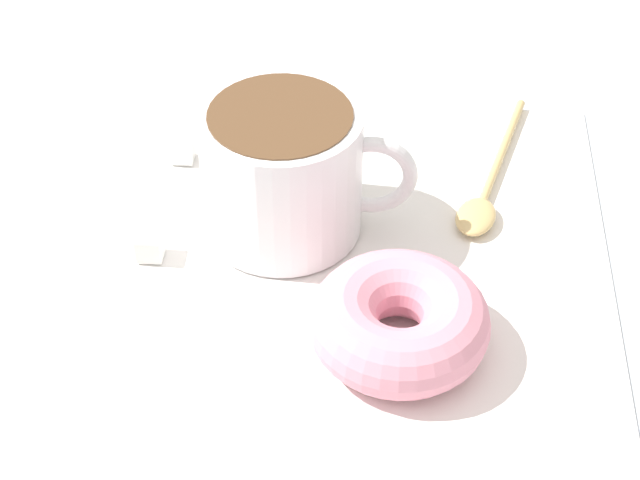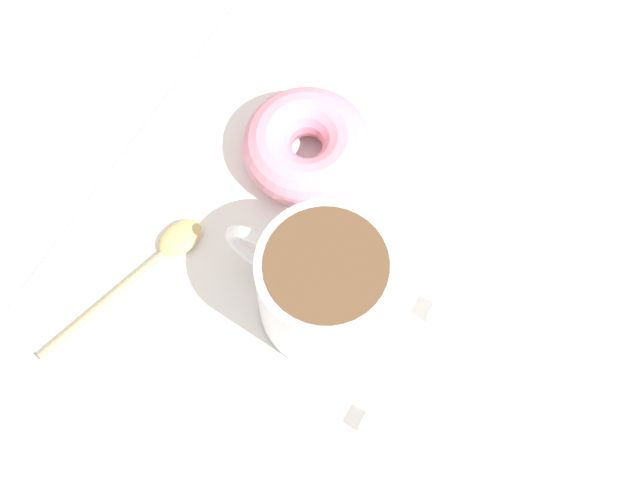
# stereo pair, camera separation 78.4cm
# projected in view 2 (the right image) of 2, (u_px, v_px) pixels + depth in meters

# --- Properties ---
(ground_plane) EXTENTS (1.20, 1.20, 0.02)m
(ground_plane) POSITION_uv_depth(u_px,v_px,m) (355.00, 263.00, 0.79)
(ground_plane) COLOR #B2BCC6
(napkin) EXTENTS (0.35, 0.35, 0.00)m
(napkin) POSITION_uv_depth(u_px,v_px,m) (320.00, 251.00, 0.79)
(napkin) COLOR white
(napkin) RESTS_ON ground_plane
(coffee_cup) EXTENTS (0.13, 0.10, 0.08)m
(coffee_cup) POSITION_uv_depth(u_px,v_px,m) (323.00, 284.00, 0.73)
(coffee_cup) COLOR white
(coffee_cup) RESTS_ON napkin
(donut) EXTENTS (0.10, 0.10, 0.04)m
(donut) POSITION_uv_depth(u_px,v_px,m) (307.00, 147.00, 0.80)
(donut) COLOR pink
(donut) RESTS_ON napkin
(spoon) EXTENTS (0.06, 0.15, 0.01)m
(spoon) POSITION_uv_depth(u_px,v_px,m) (156.00, 258.00, 0.78)
(spoon) COLOR #D8B772
(spoon) RESTS_ON napkin
(sugar_cube) EXTENTS (0.02, 0.02, 0.02)m
(sugar_cube) POSITION_uv_depth(u_px,v_px,m) (441.00, 315.00, 0.76)
(sugar_cube) COLOR white
(sugar_cube) RESTS_ON napkin
(sugar_cube_extra) EXTENTS (0.01, 0.01, 0.01)m
(sugar_cube_extra) POSITION_uv_depth(u_px,v_px,m) (372.00, 425.00, 0.73)
(sugar_cube_extra) COLOR white
(sugar_cube_extra) RESTS_ON napkin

